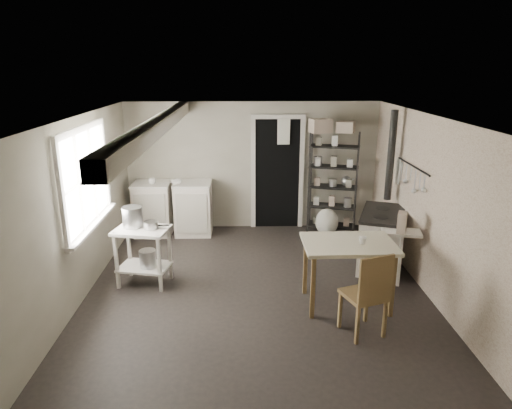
{
  "coord_description": "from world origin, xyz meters",
  "views": [
    {
      "loc": [
        -0.17,
        -5.59,
        2.91
      ],
      "look_at": [
        0.0,
        0.3,
        1.1
      ],
      "focal_mm": 32.0,
      "sensor_mm": 36.0,
      "label": 1
    }
  ],
  "objects_px": {
    "stockpot": "(133,217)",
    "stove": "(381,238)",
    "shelf_rack": "(333,180)",
    "prep_table": "(144,257)",
    "base_cabinets": "(173,209)",
    "flour_sack": "(327,222)",
    "chair": "(364,294)",
    "work_table": "(347,277)"
  },
  "relations": [
    {
      "from": "stockpot",
      "to": "stove",
      "type": "xyz_separation_m",
      "value": [
        3.54,
        0.41,
        -0.5
      ]
    },
    {
      "from": "stove",
      "to": "shelf_rack",
      "type": "bearing_deg",
      "value": 127.37
    },
    {
      "from": "prep_table",
      "to": "base_cabinets",
      "type": "height_order",
      "value": "base_cabinets"
    },
    {
      "from": "flour_sack",
      "to": "chair",
      "type": "bearing_deg",
      "value": -92.85
    },
    {
      "from": "stockpot",
      "to": "stove",
      "type": "bearing_deg",
      "value": 6.54
    },
    {
      "from": "work_table",
      "to": "flour_sack",
      "type": "bearing_deg",
      "value": 85.46
    },
    {
      "from": "shelf_rack",
      "to": "stove",
      "type": "relative_size",
      "value": 1.68
    },
    {
      "from": "work_table",
      "to": "flour_sack",
      "type": "relative_size",
      "value": 2.27
    },
    {
      "from": "work_table",
      "to": "stockpot",
      "type": "bearing_deg",
      "value": 165.21
    },
    {
      "from": "base_cabinets",
      "to": "flour_sack",
      "type": "relative_size",
      "value": 2.93
    },
    {
      "from": "prep_table",
      "to": "stove",
      "type": "distance_m",
      "value": 3.45
    },
    {
      "from": "prep_table",
      "to": "base_cabinets",
      "type": "xyz_separation_m",
      "value": [
        0.12,
        1.98,
        0.06
      ]
    },
    {
      "from": "prep_table",
      "to": "chair",
      "type": "distance_m",
      "value": 2.98
    },
    {
      "from": "stove",
      "to": "chair",
      "type": "xyz_separation_m",
      "value": [
        -0.72,
        -1.78,
        0.05
      ]
    },
    {
      "from": "work_table",
      "to": "stove",
      "type": "bearing_deg",
      "value": 56.15
    },
    {
      "from": "shelf_rack",
      "to": "flour_sack",
      "type": "height_order",
      "value": "shelf_rack"
    },
    {
      "from": "stockpot",
      "to": "base_cabinets",
      "type": "bearing_deg",
      "value": 82.46
    },
    {
      "from": "work_table",
      "to": "chair",
      "type": "distance_m",
      "value": 0.65
    },
    {
      "from": "stockpot",
      "to": "chair",
      "type": "height_order",
      "value": "stockpot"
    },
    {
      "from": "flour_sack",
      "to": "prep_table",
      "type": "bearing_deg",
      "value": -147.68
    },
    {
      "from": "prep_table",
      "to": "shelf_rack",
      "type": "bearing_deg",
      "value": 34.1
    },
    {
      "from": "prep_table",
      "to": "stockpot",
      "type": "height_order",
      "value": "stockpot"
    },
    {
      "from": "stockpot",
      "to": "shelf_rack",
      "type": "height_order",
      "value": "shelf_rack"
    },
    {
      "from": "stockpot",
      "to": "chair",
      "type": "relative_size",
      "value": 0.29
    },
    {
      "from": "prep_table",
      "to": "stockpot",
      "type": "distance_m",
      "value": 0.56
    },
    {
      "from": "shelf_rack",
      "to": "chair",
      "type": "bearing_deg",
      "value": -79.32
    },
    {
      "from": "prep_table",
      "to": "stockpot",
      "type": "relative_size",
      "value": 2.77
    },
    {
      "from": "stockpot",
      "to": "base_cabinets",
      "type": "height_order",
      "value": "stockpot"
    },
    {
      "from": "shelf_rack",
      "to": "chair",
      "type": "height_order",
      "value": "shelf_rack"
    },
    {
      "from": "prep_table",
      "to": "stove",
      "type": "height_order",
      "value": "stove"
    },
    {
      "from": "shelf_rack",
      "to": "work_table",
      "type": "bearing_deg",
      "value": -81.29
    },
    {
      "from": "prep_table",
      "to": "shelf_rack",
      "type": "relative_size",
      "value": 0.45
    },
    {
      "from": "stove",
      "to": "flour_sack",
      "type": "xyz_separation_m",
      "value": [
        -0.57,
        1.31,
        -0.2
      ]
    },
    {
      "from": "stove",
      "to": "work_table",
      "type": "height_order",
      "value": "stove"
    },
    {
      "from": "prep_table",
      "to": "flour_sack",
      "type": "relative_size",
      "value": 1.65
    },
    {
      "from": "chair",
      "to": "stove",
      "type": "bearing_deg",
      "value": 48.33
    },
    {
      "from": "shelf_rack",
      "to": "flour_sack",
      "type": "bearing_deg",
      "value": -103.77
    },
    {
      "from": "work_table",
      "to": "shelf_rack",
      "type": "bearing_deg",
      "value": 83.4
    },
    {
      "from": "prep_table",
      "to": "chair",
      "type": "height_order",
      "value": "chair"
    },
    {
      "from": "stockpot",
      "to": "base_cabinets",
      "type": "distance_m",
      "value": 1.98
    },
    {
      "from": "stockpot",
      "to": "shelf_rack",
      "type": "xyz_separation_m",
      "value": [
        3.09,
        1.92,
        0.01
      ]
    },
    {
      "from": "base_cabinets",
      "to": "flour_sack",
      "type": "height_order",
      "value": "base_cabinets"
    }
  ]
}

